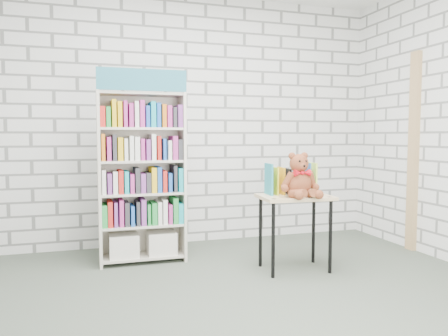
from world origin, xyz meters
name	(u,v)px	position (x,y,z in m)	size (l,w,h in m)	color
ground	(247,306)	(0.00, 0.00, 0.00)	(4.50, 4.50, 0.00)	#444E41
room_shell	(248,54)	(0.00, 0.00, 1.78)	(4.52, 4.02, 2.81)	silver
bookshelf	(142,176)	(-0.58, 1.36, 0.84)	(0.82, 0.32, 1.83)	beige
display_table	(295,206)	(0.71, 0.68, 0.59)	(0.66, 0.48, 0.68)	#D5B580
table_books	(291,180)	(0.72, 0.78, 0.82)	(0.45, 0.22, 0.26)	teal
teddy_bear	(300,179)	(0.70, 0.58, 0.84)	(0.37, 0.33, 0.39)	brown
door_trim	(413,152)	(2.23, 0.95, 1.05)	(0.05, 0.12, 2.10)	tan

